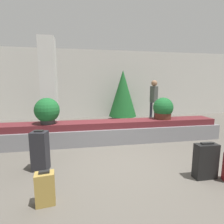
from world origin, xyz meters
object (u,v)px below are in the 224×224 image
Objects in this scene: suitcase_0 at (40,151)px; potted_plant_0 at (163,109)px; potted_plant_1 at (47,111)px; traveler_0 at (154,97)px; pillar at (49,85)px; suitcase_2 at (206,161)px; decorated_tree at (123,93)px; suitcase_1 at (45,189)px.

potted_plant_0 is (3.15, 1.43, 0.52)m from suitcase_0.
potted_plant_1 is 4.49m from traveler_0.
suitcase_2 is at bearing -52.04° from pillar.
suitcase_0 is (0.31, -3.23, -1.22)m from pillar.
pillar is 3.18m from decorated_tree.
traveler_0 reaches higher than potted_plant_0.
suitcase_0 is 0.44× the size of traveler_0.
potted_plant_1 is (0.23, -1.87, -0.67)m from pillar.
traveler_0 is (0.65, 2.17, 0.18)m from potted_plant_0.
traveler_0 is (0.96, 4.41, 0.77)m from suitcase_2.
pillar is 5.01× the size of suitcase_2.
potted_plant_1 is 4.05m from decorated_tree.
pillar is at bearing 128.74° from suitcase_2.
decorated_tree is at bearing 92.96° from suitcase_2.
potted_plant_0 is at bearing -28.34° from traveler_0.
traveler_0 reaches higher than suitcase_0.
traveler_0 is 0.80× the size of decorated_tree.
potted_plant_0 is at bearing 35.48° from suitcase_0.
potted_plant_0 is at bearing 33.29° from suitcase_1.
pillar reaches higher than suitcase_0.
pillar is 1.44× the size of decorated_tree.
suitcase_2 is (3.15, -4.04, -1.29)m from pillar.
suitcase_0 is 1.23× the size of potted_plant_0.
suitcase_0 reaches higher than suitcase_1.
suitcase_2 reaches higher than suitcase_1.
suitcase_1 is (0.57, -4.26, -1.37)m from pillar.
suitcase_0 is 5.16m from decorated_tree.
suitcase_1 is 2.51m from potted_plant_1.
potted_plant_1 reaches higher than suitcase_2.
suitcase_2 is 0.29× the size of decorated_tree.
potted_plant_1 is at bearing -83.11° from pillar.
suitcase_1 is 0.21× the size of decorated_tree.
suitcase_1 is at bearing -113.94° from decorated_tree.
suitcase_0 is at bearing 97.64° from suitcase_1.
potted_plant_1 is at bearing 91.21° from suitcase_1.
potted_plant_0 is at bearing -80.21° from decorated_tree.
suitcase_1 is 5.88m from traveler_0.
potted_plant_0 reaches higher than suitcase_0.
pillar is at bearing 96.89° from potted_plant_1.
potted_plant_1 is 0.38× the size of traveler_0.
suitcase_2 is at bearing -36.55° from potted_plant_1.
potted_plant_0 is at bearing -27.49° from pillar.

